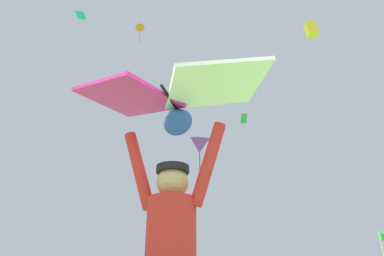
{
  "coord_description": "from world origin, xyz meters",
  "views": [
    {
      "loc": [
        0.26,
        -2.51,
        0.78
      ],
      "look_at": [
        -0.19,
        0.99,
        2.45
      ],
      "focal_mm": 32.69,
      "sensor_mm": 36.0,
      "label": 1
    }
  ],
  "objects_px": {
    "held_stunt_kite": "(172,99)",
    "distant_kite_orange_low_right": "(140,29)",
    "distant_kite_yellow_high_left": "(311,29)",
    "distant_kite_purple_far_center": "(200,146)",
    "distant_kite_green_high_right": "(244,119)",
    "distant_kite_teal_mid_left": "(81,15)"
  },
  "relations": [
    {
      "from": "distant_kite_yellow_high_left",
      "to": "distant_kite_purple_far_center",
      "type": "bearing_deg",
      "value": -151.32
    },
    {
      "from": "distant_kite_yellow_high_left",
      "to": "distant_kite_orange_low_right",
      "type": "bearing_deg",
      "value": -168.67
    },
    {
      "from": "distant_kite_green_high_right",
      "to": "held_stunt_kite",
      "type": "bearing_deg",
      "value": -93.25
    },
    {
      "from": "distant_kite_yellow_high_left",
      "to": "distant_kite_green_high_right",
      "type": "relative_size",
      "value": 1.17
    },
    {
      "from": "held_stunt_kite",
      "to": "distant_kite_teal_mid_left",
      "type": "distance_m",
      "value": 23.99
    },
    {
      "from": "distant_kite_teal_mid_left",
      "to": "distant_kite_green_high_right",
      "type": "xyz_separation_m",
      "value": [
        11.17,
        13.94,
        -1.78
      ]
    },
    {
      "from": "distant_kite_orange_low_right",
      "to": "distant_kite_teal_mid_left",
      "type": "xyz_separation_m",
      "value": [
        -3.9,
        -1.32,
        0.56
      ]
    },
    {
      "from": "distant_kite_yellow_high_left",
      "to": "distant_kite_green_high_right",
      "type": "distance_m",
      "value": 11.5
    },
    {
      "from": "held_stunt_kite",
      "to": "distant_kite_green_high_right",
      "type": "xyz_separation_m",
      "value": [
        1.65,
        29.04,
        14.26
      ]
    },
    {
      "from": "held_stunt_kite",
      "to": "distant_kite_green_high_right",
      "type": "height_order",
      "value": "distant_kite_green_high_right"
    },
    {
      "from": "distant_kite_orange_low_right",
      "to": "distant_kite_teal_mid_left",
      "type": "relative_size",
      "value": 1.74
    },
    {
      "from": "held_stunt_kite",
      "to": "distant_kite_orange_low_right",
      "type": "distance_m",
      "value": 23.25
    },
    {
      "from": "distant_kite_green_high_right",
      "to": "distant_kite_teal_mid_left",
      "type": "bearing_deg",
      "value": -128.7
    },
    {
      "from": "distant_kite_yellow_high_left",
      "to": "distant_kite_orange_low_right",
      "type": "distance_m",
      "value": 12.56
    },
    {
      "from": "held_stunt_kite",
      "to": "distant_kite_green_high_right",
      "type": "distance_m",
      "value": 32.39
    },
    {
      "from": "held_stunt_kite",
      "to": "distant_kite_yellow_high_left",
      "type": "distance_m",
      "value": 25.8
    },
    {
      "from": "distant_kite_yellow_high_left",
      "to": "distant_kite_purple_far_center",
      "type": "height_order",
      "value": "distant_kite_yellow_high_left"
    },
    {
      "from": "distant_kite_yellow_high_left",
      "to": "distant_kite_teal_mid_left",
      "type": "bearing_deg",
      "value": -166.84
    },
    {
      "from": "distant_kite_yellow_high_left",
      "to": "distant_kite_teal_mid_left",
      "type": "xyz_separation_m",
      "value": [
        -16.19,
        -3.79,
        -0.23
      ]
    },
    {
      "from": "distant_kite_orange_low_right",
      "to": "distant_kite_green_high_right",
      "type": "height_order",
      "value": "distant_kite_orange_low_right"
    },
    {
      "from": "distant_kite_yellow_high_left",
      "to": "distant_kite_purple_far_center",
      "type": "distance_m",
      "value": 13.99
    },
    {
      "from": "distant_kite_yellow_high_left",
      "to": "distant_kite_teal_mid_left",
      "type": "height_order",
      "value": "distant_kite_yellow_high_left"
    }
  ]
}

